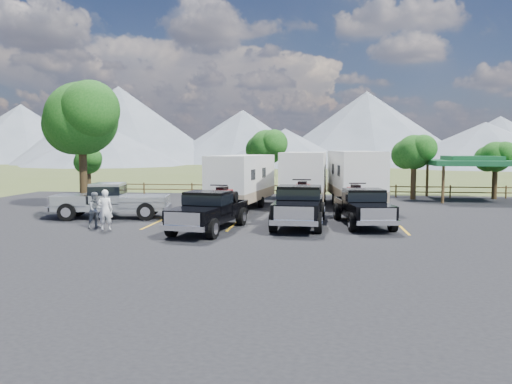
# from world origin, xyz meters

# --- Properties ---
(ground) EXTENTS (320.00, 320.00, 0.00)m
(ground) POSITION_xyz_m (0.00, 0.00, 0.00)
(ground) COLOR #4A5A26
(ground) RESTS_ON ground
(asphalt_lot) EXTENTS (44.00, 34.00, 0.04)m
(asphalt_lot) POSITION_xyz_m (0.00, 3.00, 0.02)
(asphalt_lot) COLOR black
(asphalt_lot) RESTS_ON ground
(stall_lines) EXTENTS (12.12, 5.50, 0.01)m
(stall_lines) POSITION_xyz_m (0.00, 4.00, 0.04)
(stall_lines) COLOR gold
(stall_lines) RESTS_ON asphalt_lot
(tree_big_nw) EXTENTS (5.54, 5.18, 7.84)m
(tree_big_nw) POSITION_xyz_m (-12.55, 9.03, 5.60)
(tree_big_nw) COLOR #2F2212
(tree_big_nw) RESTS_ON ground
(tree_ne_a) EXTENTS (3.11, 2.92, 4.76)m
(tree_ne_a) POSITION_xyz_m (8.97, 17.01, 3.48)
(tree_ne_a) COLOR #2F2212
(tree_ne_a) RESTS_ON ground
(tree_ne_b) EXTENTS (2.77, 2.59, 4.27)m
(tree_ne_b) POSITION_xyz_m (14.98, 18.01, 3.13)
(tree_ne_b) COLOR #2F2212
(tree_ne_b) RESTS_ON ground
(tree_north) EXTENTS (3.46, 3.24, 5.25)m
(tree_north) POSITION_xyz_m (-2.03, 19.02, 3.83)
(tree_north) COLOR #2F2212
(tree_north) RESTS_ON ground
(tree_nw_small) EXTENTS (2.59, 2.43, 3.85)m
(tree_nw_small) POSITION_xyz_m (-16.02, 17.01, 2.78)
(tree_nw_small) COLOR #2F2212
(tree_nw_small) RESTS_ON ground
(rail_fence) EXTENTS (36.12, 0.12, 1.00)m
(rail_fence) POSITION_xyz_m (2.00, 18.50, 0.61)
(rail_fence) COLOR brown
(rail_fence) RESTS_ON ground
(pavilion) EXTENTS (6.20, 6.20, 3.22)m
(pavilion) POSITION_xyz_m (13.00, 17.00, 2.79)
(pavilion) COLOR brown
(pavilion) RESTS_ON ground
(mountain_range) EXTENTS (209.00, 71.00, 20.00)m
(mountain_range) POSITION_xyz_m (-7.63, 105.98, 7.87)
(mountain_range) COLOR slate
(mountain_range) RESTS_ON ground
(rig_left) EXTENTS (2.86, 6.24, 2.01)m
(rig_left) POSITION_xyz_m (-2.80, 1.52, 1.01)
(rig_left) COLOR black
(rig_left) RESTS_ON asphalt_lot
(rig_center) EXTENTS (2.50, 6.59, 2.17)m
(rig_center) POSITION_xyz_m (1.19, 3.48, 1.09)
(rig_center) COLOR black
(rig_center) RESTS_ON asphalt_lot
(rig_right) EXTENTS (2.73, 6.15, 1.98)m
(rig_right) POSITION_xyz_m (4.23, 4.02, 1.00)
(rig_right) COLOR black
(rig_right) RESTS_ON asphalt_lot
(trailer_left) EXTENTS (3.44, 9.53, 3.29)m
(trailer_left) POSITION_xyz_m (-2.65, 10.25, 1.76)
(trailer_left) COLOR white
(trailer_left) RESTS_ON asphalt_lot
(trailer_center) EXTENTS (2.89, 10.02, 3.48)m
(trailer_center) POSITION_xyz_m (1.22, 11.95, 1.86)
(trailer_center) COLOR white
(trailer_center) RESTS_ON asphalt_lot
(trailer_right) EXTENTS (3.40, 10.25, 3.54)m
(trailer_right) POSITION_xyz_m (4.43, 12.41, 1.89)
(trailer_right) COLOR white
(trailer_right) RESTS_ON asphalt_lot
(pickup_silver) EXTENTS (6.52, 3.07, 1.88)m
(pickup_silver) POSITION_xyz_m (-8.90, 4.79, 1.02)
(pickup_silver) COLOR #A4A8AD
(pickup_silver) RESTS_ON asphalt_lot
(person_a) EXTENTS (0.76, 0.58, 1.86)m
(person_a) POSITION_xyz_m (-7.57, 1.03, 0.97)
(person_a) COLOR white
(person_a) RESTS_ON asphalt_lot
(person_b) EXTENTS (1.01, 1.03, 1.68)m
(person_b) POSITION_xyz_m (-8.28, 1.58, 0.88)
(person_b) COLOR slate
(person_b) RESTS_ON asphalt_lot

